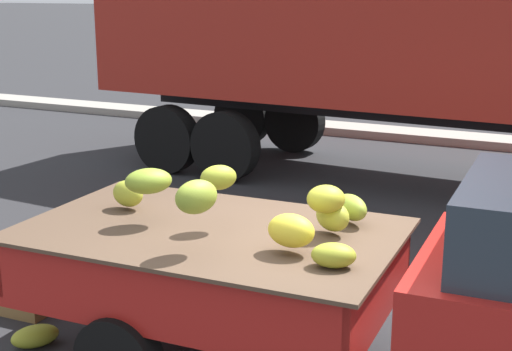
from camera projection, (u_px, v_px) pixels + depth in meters
curb_strip at (490, 142)px, 13.64m from camera, size 80.00×0.80×0.16m
pickup_truck at (481, 296)px, 4.84m from camera, size 5.11×1.98×1.70m
semi_trailer at (491, 13)px, 9.92m from camera, size 12.12×3.20×3.95m
fallen_banana_bunch_near_tailgate at (35, 336)px, 6.00m from camera, size 0.42×0.46×0.17m
produce_crate at (25, 296)px, 6.63m from camera, size 0.53×0.38×0.30m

